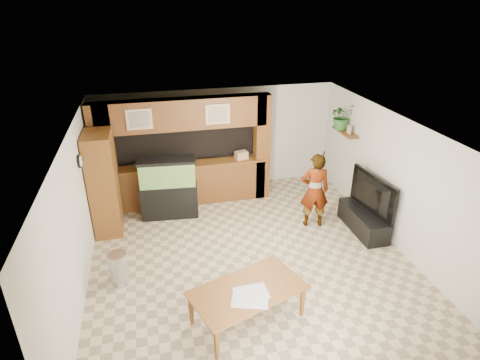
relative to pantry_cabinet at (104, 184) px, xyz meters
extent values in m
plane|color=tan|center=(2.70, -1.66, -1.10)|extent=(6.50, 6.50, 0.00)
plane|color=white|center=(2.70, -1.66, 1.50)|extent=(6.50, 6.50, 0.00)
plane|color=beige|center=(2.70, 1.59, 0.20)|extent=(6.00, 0.00, 6.00)
plane|color=beige|center=(-0.30, -1.66, 0.20)|extent=(0.00, 6.50, 6.50)
plane|color=beige|center=(5.70, -1.66, 0.20)|extent=(0.00, 6.50, 6.50)
cube|color=brown|center=(1.80, 0.79, -0.60)|extent=(3.80, 0.35, 1.00)
cube|color=brown|center=(1.80, 0.79, -0.08)|extent=(3.80, 0.43, 0.04)
cube|color=brown|center=(1.80, 0.79, 1.15)|extent=(3.80, 0.35, 0.70)
cube|color=brown|center=(0.00, 0.79, 0.20)|extent=(0.50, 0.35, 2.60)
cube|color=brown|center=(3.65, 0.79, 0.20)|extent=(0.35, 0.35, 2.60)
cube|color=black|center=(1.80, 1.34, 0.35)|extent=(4.20, 0.45, 0.85)
cube|color=tan|center=(0.85, 0.60, 1.15)|extent=(0.55, 0.03, 0.45)
cube|color=tan|center=(0.85, 0.58, 1.15)|extent=(0.43, 0.01, 0.35)
cube|color=tan|center=(2.55, 0.60, 1.15)|extent=(0.55, 0.03, 0.45)
cube|color=tan|center=(2.55, 0.58, 1.15)|extent=(0.43, 0.01, 0.35)
cylinder|color=black|center=(-0.27, -0.66, 0.80)|extent=(0.04, 0.25, 0.25)
cylinder|color=white|center=(-0.24, -0.66, 0.80)|extent=(0.01, 0.21, 0.21)
cube|color=brown|center=(5.55, 0.29, 0.60)|extent=(0.25, 0.90, 0.04)
cube|color=brown|center=(0.00, 0.00, 0.00)|extent=(0.55, 0.90, 2.20)
cylinder|color=#B2B2B7|center=(0.27, -1.90, -0.79)|extent=(0.34, 0.34, 0.61)
cube|color=black|center=(1.33, 0.29, -0.70)|extent=(1.27, 0.48, 0.79)
cube|color=#307845|center=(1.33, 0.29, -0.03)|extent=(1.22, 0.44, 0.55)
cube|color=black|center=(1.33, 0.29, 0.27)|extent=(1.27, 0.48, 0.06)
cube|color=black|center=(5.35, -1.32, -0.87)|extent=(0.51, 1.39, 0.46)
imported|color=black|center=(5.35, -1.32, -0.23)|extent=(0.34, 1.43, 0.81)
cube|color=tan|center=(5.55, 0.12, 0.72)|extent=(0.04, 0.14, 0.19)
imported|color=#2C6528|center=(5.52, 0.47, 0.94)|extent=(0.60, 0.52, 0.63)
imported|color=#A4795A|center=(4.37, -0.85, -0.25)|extent=(0.69, 0.52, 1.69)
cylinder|color=black|center=(4.42, -1.01, 0.64)|extent=(0.04, 0.10, 0.16)
imported|color=brown|center=(2.27, -3.33, -0.79)|extent=(1.96, 1.49, 0.61)
cube|color=silver|center=(2.24, -3.51, -0.49)|extent=(0.63, 0.54, 0.01)
cube|color=silver|center=(2.29, -3.38, -0.49)|extent=(0.52, 0.39, 0.01)
cube|color=tan|center=(3.14, 0.79, 0.04)|extent=(0.33, 0.26, 0.19)
camera|label=1|loc=(1.04, -7.94, 3.65)|focal=30.00mm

